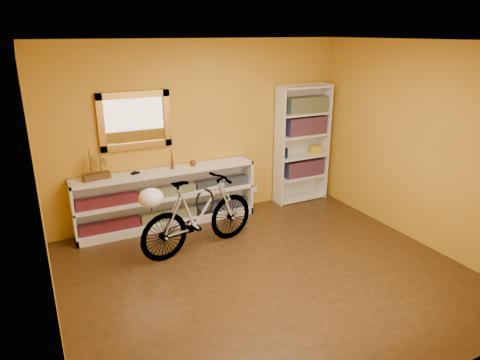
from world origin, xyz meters
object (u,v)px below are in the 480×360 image
bicycle (199,214)px  helmet (151,198)px  bookcase (302,144)px  console_unit (168,198)px

bicycle → helmet: 0.74m
bookcase → helmet: bookcase is taller
bicycle → helmet: bicycle is taller
console_unit → helmet: helmet is taller
helmet → bookcase: bearing=20.2°
bookcase → bicycle: bearing=-157.3°
console_unit → bicycle: bearing=-81.0°
bookcase → console_unit: bearing=-179.4°
console_unit → bicycle: bicycle is taller
console_unit → bookcase: (2.30, 0.03, 0.52)m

